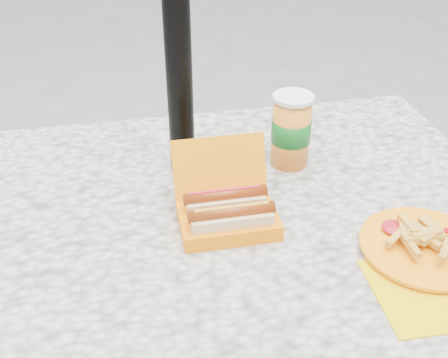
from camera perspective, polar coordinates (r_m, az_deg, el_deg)
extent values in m
cube|color=beige|center=(1.05, -2.86, -4.62)|extent=(1.20, 0.80, 0.05)
cylinder|color=black|center=(1.63, 13.50, -6.36)|extent=(0.07, 0.07, 0.70)
cube|color=orange|center=(0.99, 0.44, -4.31)|extent=(0.17, 0.11, 0.03)
cube|color=orange|center=(1.01, -0.44, 1.26)|extent=(0.17, 0.05, 0.10)
cube|color=#D0B78B|center=(0.96, 0.76, -4.40)|extent=(0.14, 0.04, 0.04)
cylinder|color=#94390B|center=(0.94, 0.77, -3.38)|extent=(0.15, 0.02, 0.02)
cylinder|color=#C08E22|center=(0.94, 0.77, -2.88)|extent=(0.13, 0.01, 0.01)
cube|color=#D0B78B|center=(1.00, 0.14, -2.64)|extent=(0.14, 0.04, 0.04)
cylinder|color=#94390B|center=(0.98, 0.14, -1.64)|extent=(0.15, 0.02, 0.02)
cylinder|color=#A61522|center=(0.98, 0.14, -1.15)|extent=(0.13, 0.01, 0.01)
cube|color=#E1BF00|center=(0.93, 20.01, -10.67)|extent=(0.17, 0.17, 0.00)
cylinder|color=orange|center=(1.00, 19.62, -6.58)|extent=(0.20, 0.20, 0.01)
cylinder|color=orange|center=(1.00, 19.66, -6.42)|extent=(0.21, 0.21, 0.01)
cube|color=gold|center=(0.96, 18.46, -6.48)|extent=(0.01, 0.05, 0.01)
cube|color=gold|center=(0.98, 19.17, -5.63)|extent=(0.05, 0.02, 0.01)
cube|color=gold|center=(0.97, 19.15, -5.81)|extent=(0.05, 0.02, 0.01)
cube|color=gold|center=(1.00, 19.53, -5.00)|extent=(0.04, 0.05, 0.01)
cube|color=gold|center=(0.99, 19.99, -5.76)|extent=(0.03, 0.05, 0.01)
cube|color=gold|center=(0.99, 20.29, -5.74)|extent=(0.05, 0.01, 0.01)
cube|color=gold|center=(1.00, 17.70, -4.68)|extent=(0.03, 0.05, 0.01)
cube|color=gold|center=(1.00, 19.25, -5.19)|extent=(0.03, 0.05, 0.01)
cube|color=gold|center=(0.99, 20.13, -5.74)|extent=(0.05, 0.01, 0.01)
cube|color=gold|center=(1.03, 20.48, -4.43)|extent=(0.03, 0.05, 0.01)
cube|color=gold|center=(1.01, 19.61, -5.02)|extent=(0.05, 0.04, 0.01)
cube|color=gold|center=(1.01, 20.25, -4.56)|extent=(0.03, 0.05, 0.01)
cube|color=gold|center=(0.99, 18.15, -4.39)|extent=(0.01, 0.05, 0.01)
cube|color=gold|center=(0.96, 21.57, -6.74)|extent=(0.04, 0.05, 0.01)
cube|color=gold|center=(0.99, 19.49, -5.05)|extent=(0.05, 0.02, 0.01)
cube|color=gold|center=(0.98, 20.31, -5.52)|extent=(0.05, 0.03, 0.01)
cube|color=gold|center=(0.97, 17.03, -5.69)|extent=(0.05, 0.04, 0.01)
cube|color=gold|center=(0.98, 19.86, -5.38)|extent=(0.05, 0.01, 0.01)
cube|color=gold|center=(1.00, 18.12, -4.70)|extent=(0.03, 0.05, 0.01)
ellipsoid|color=#A61522|center=(1.01, 16.96, -4.74)|extent=(0.04, 0.04, 0.01)
cube|color=#B30011|center=(1.00, 20.13, -5.30)|extent=(0.09, 0.02, 0.00)
cylinder|color=orange|center=(1.15, 6.81, 4.74)|extent=(0.08, 0.08, 0.15)
cylinder|color=#0E5A19|center=(1.15, 6.83, 4.93)|extent=(0.08, 0.08, 0.05)
cylinder|color=white|center=(1.11, 7.07, 8.21)|extent=(0.08, 0.08, 0.01)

